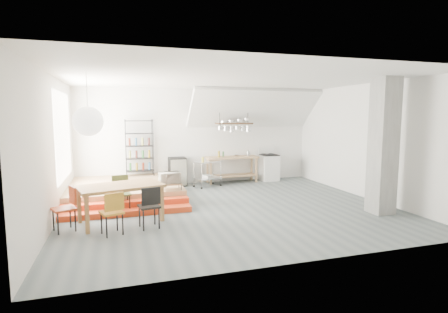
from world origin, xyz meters
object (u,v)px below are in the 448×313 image
object	(u,v)px
dining_table	(120,189)
mini_fridge	(177,172)
stove	(269,167)
rolling_cart	(207,170)

from	to	relation	value
dining_table	mini_fridge	distance (m)	4.10
stove	rolling_cart	size ratio (longest dim) A/B	1.22
dining_table	rolling_cart	size ratio (longest dim) A/B	2.01
dining_table	stove	bearing A→B (deg)	19.75
dining_table	rolling_cart	distance (m)	4.19
mini_fridge	rolling_cart	bearing A→B (deg)	-28.97
stove	mini_fridge	bearing A→B (deg)	179.24
dining_table	mini_fridge	size ratio (longest dim) A/B	2.07
dining_table	mini_fridge	world-z (taller)	mini_fridge
stove	dining_table	bearing A→B (deg)	-144.95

